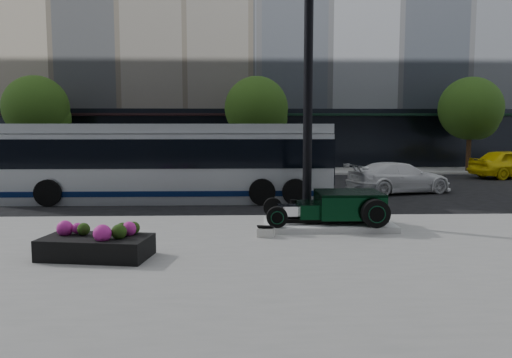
{
  "coord_description": "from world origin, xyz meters",
  "views": [
    {
      "loc": [
        -0.05,
        -17.04,
        2.82
      ],
      "look_at": [
        0.48,
        -1.65,
        1.2
      ],
      "focal_mm": 35.0,
      "sensor_mm": 36.0,
      "label": 1
    }
  ],
  "objects_px": {
    "lamppost": "(308,79)",
    "transit_bus": "(172,162)",
    "flower_planter": "(96,245)",
    "hot_rod": "(341,206)",
    "white_sedan": "(399,178)"
  },
  "relations": [
    {
      "from": "lamppost",
      "to": "transit_bus",
      "type": "height_order",
      "value": "lamppost"
    },
    {
      "from": "flower_planter",
      "to": "white_sedan",
      "type": "distance_m",
      "value": 14.49
    },
    {
      "from": "white_sedan",
      "to": "lamppost",
      "type": "bearing_deg",
      "value": 126.89
    },
    {
      "from": "hot_rod",
      "to": "transit_bus",
      "type": "height_order",
      "value": "transit_bus"
    },
    {
      "from": "hot_rod",
      "to": "flower_planter",
      "type": "xyz_separation_m",
      "value": [
        -5.7,
        -3.0,
        -0.32
      ]
    },
    {
      "from": "hot_rod",
      "to": "transit_bus",
      "type": "relative_size",
      "value": 0.27
    },
    {
      "from": "lamppost",
      "to": "flower_planter",
      "type": "height_order",
      "value": "lamppost"
    },
    {
      "from": "flower_planter",
      "to": "transit_bus",
      "type": "xyz_separation_m",
      "value": [
        0.4,
        8.87,
        1.11
      ]
    },
    {
      "from": "lamppost",
      "to": "white_sedan",
      "type": "bearing_deg",
      "value": 53.61
    },
    {
      "from": "lamppost",
      "to": "transit_bus",
      "type": "distance_m",
      "value": 7.08
    },
    {
      "from": "hot_rod",
      "to": "flower_planter",
      "type": "bearing_deg",
      "value": -152.21
    },
    {
      "from": "hot_rod",
      "to": "lamppost",
      "type": "relative_size",
      "value": 0.37
    },
    {
      "from": "hot_rod",
      "to": "white_sedan",
      "type": "bearing_deg",
      "value": 62.07
    },
    {
      "from": "hot_rod",
      "to": "flower_planter",
      "type": "distance_m",
      "value": 6.45
    },
    {
      "from": "transit_bus",
      "to": "white_sedan",
      "type": "height_order",
      "value": "transit_bus"
    }
  ]
}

